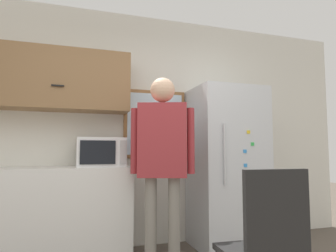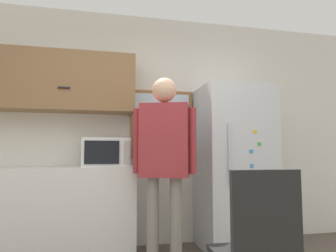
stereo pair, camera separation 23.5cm
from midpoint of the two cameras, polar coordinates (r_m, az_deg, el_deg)
name	(u,v)px [view 2 (the right image)]	position (r m, az deg, el deg)	size (l,w,h in m)	color
back_wall	(129,128)	(3.53, -5.59, -0.29)	(6.00, 0.06, 2.70)	silver
counter	(19,215)	(3.30, -24.72, -15.11)	(2.23, 0.57, 0.92)	silver
upper_cabinets	(27,80)	(3.44, -23.52, 7.98)	(2.23, 0.36, 0.63)	olive
microwave	(106,152)	(3.17, -9.65, -4.94)	(0.48, 0.42, 0.29)	white
person	(164,149)	(2.81, 1.70, -4.46)	(0.57, 0.36, 1.77)	gray
refrigerator	(235,166)	(3.51, 14.49, -7.48)	(0.78, 0.68, 1.80)	silver
chair	(258,245)	(2.02, 20.27, -20.47)	(0.48, 0.48, 0.97)	black
window	(162,124)	(3.56, 0.69, 0.35)	(0.74, 0.05, 0.80)	olive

